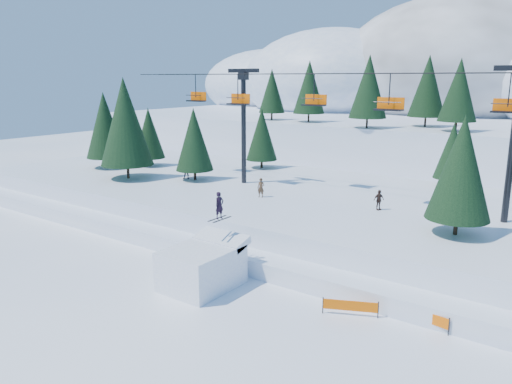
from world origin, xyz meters
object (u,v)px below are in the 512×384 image
Objects in this scene: jump_kicker at (203,265)px; banner_near at (350,306)px; chairlift at (356,113)px; banner_far at (421,316)px.

banner_near is (8.65, 1.61, -0.75)m from jump_kicker.
chairlift is 17.79m from banner_near.
chairlift reaches higher than banner_far.
banner_near is at bearing -64.95° from chairlift.
chairlift is (2.10, 15.63, 8.03)m from jump_kicker.
jump_kicker is at bearing -97.67° from chairlift.
banner_near is at bearing -162.00° from banner_far.
chairlift is at bearing 82.33° from jump_kicker.
banner_near is 3.48m from banner_far.
jump_kicker is 12.28m from banner_far.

